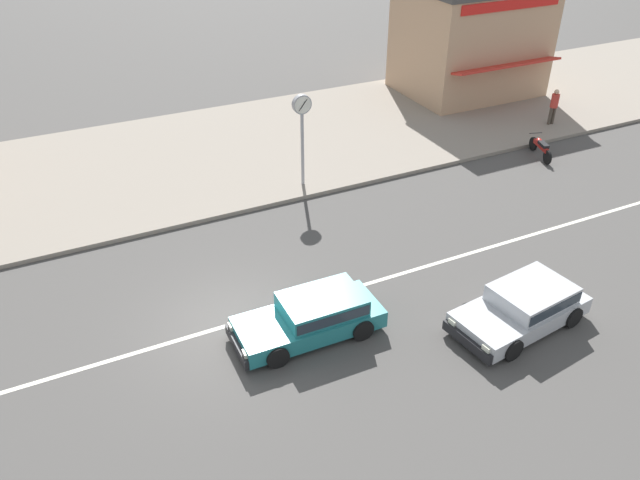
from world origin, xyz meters
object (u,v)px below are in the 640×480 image
Objects in this scene: hatchback_teal_2 at (313,315)px; pedestrian_near_clock at (554,104)px; hatchback_silver_1 at (524,305)px; motorcycle_0 at (541,147)px; shopfront_corner_warung at (470,38)px; street_clock at (302,118)px.

pedestrian_near_clock is at bearing 27.19° from hatchback_teal_2.
hatchback_silver_1 is at bearing -135.88° from pedestrian_near_clock.
hatchback_teal_2 is at bearing 158.41° from hatchback_silver_1.
hatchback_teal_2 reaches higher than motorcycle_0.
shopfront_corner_warung is at bearing 58.07° from hatchback_silver_1.
hatchback_teal_2 is at bearing -137.90° from shopfront_corner_warung.
street_clock is (3.14, 7.59, 2.18)m from hatchback_teal_2.
pedestrian_near_clock is 5.74m from shopfront_corner_warung.
pedestrian_near_clock reaches higher than motorcycle_0.
pedestrian_near_clock is at bearing 44.12° from hatchback_silver_1.
shopfront_corner_warung is (9.71, 15.57, 2.18)m from hatchback_silver_1.
motorcycle_0 is 8.23m from shopfront_corner_warung.
shopfront_corner_warung is (14.94, 13.50, 2.18)m from hatchback_teal_2.
street_clock is (-2.09, 9.67, 2.18)m from hatchback_silver_1.
pedestrian_near_clock is 0.25× the size of shopfront_corner_warung.
street_clock is at bearing 169.98° from motorcycle_0.
hatchback_silver_1 is 14.56m from pedestrian_near_clock.
hatchback_teal_2 is at bearing -152.81° from pedestrian_near_clock.
hatchback_silver_1 is at bearing -121.93° from shopfront_corner_warung.
pedestrian_near_clock is (12.54, 0.47, -1.68)m from street_clock.
hatchback_silver_1 is 1.01× the size of hatchback_teal_2.
motorcycle_0 is (7.81, 7.91, -0.17)m from hatchback_silver_1.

